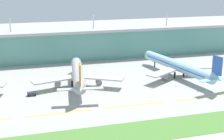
{
  "coord_description": "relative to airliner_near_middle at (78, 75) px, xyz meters",
  "views": [
    {
      "loc": [
        -52.71,
        -138.97,
        56.43
      ],
      "look_at": [
        -3.5,
        31.39,
        7.0
      ],
      "focal_mm": 53.8,
      "sensor_mm": 36.0,
      "label": 1
    }
  ],
  "objects": [
    {
      "name": "ground_plane",
      "position": [
        22.82,
        -29.35,
        -6.45
      ],
      "size": [
        600.0,
        600.0,
        0.0
      ],
      "primitive_type": "plane",
      "color": "#A8A59E"
    },
    {
      "name": "safety_cone_nose_front",
      "position": [
        49.96,
        -14.6,
        -6.1
      ],
      "size": [
        0.56,
        0.56,
        0.7
      ],
      "primitive_type": "cone",
      "color": "orange",
      "rests_on": "ground"
    },
    {
      "name": "taxiway_stripe_mid_west",
      "position": [
        -14.18,
        -34.06,
        -6.43
      ],
      "size": [
        28.0,
        0.7,
        0.04
      ],
      "primitive_type": "cube",
      "color": "yellow",
      "rests_on": "ground"
    },
    {
      "name": "pushback_tug",
      "position": [
        -24.66,
        -8.11,
        -5.35
      ],
      "size": [
        4.4,
        2.52,
        1.85
      ],
      "color": "#333842",
      "rests_on": "ground"
    },
    {
      "name": "airliner_near_middle",
      "position": [
        0.0,
        0.0,
        0.0
      ],
      "size": [
        48.3,
        61.42,
        18.9
      ],
      "color": "#ADB2BC",
      "rests_on": "ground"
    },
    {
      "name": "safety_cone_right_wingtip",
      "position": [
        56.21,
        -26.24,
        -6.1
      ],
      "size": [
        0.56,
        0.56,
        0.7
      ],
      "primitive_type": "cone",
      "color": "orange",
      "rests_on": "ground"
    },
    {
      "name": "terminal_building",
      "position": [
        22.82,
        66.68,
        4.46
      ],
      "size": [
        288.0,
        34.0,
        30.4
      ],
      "color": "#5B9E93",
      "rests_on": "ground"
    },
    {
      "name": "airliner_far_middle",
      "position": [
        58.99,
        1.31,
        0.01
      ],
      "size": [
        48.05,
        71.06,
        18.9
      ],
      "color": "#9ED1EA",
      "rests_on": "ground"
    },
    {
      "name": "taxiway_stripe_centre",
      "position": [
        19.82,
        -34.06,
        -6.43
      ],
      "size": [
        28.0,
        0.7,
        0.04
      ],
      "primitive_type": "cube",
      "color": "yellow",
      "rests_on": "ground"
    },
    {
      "name": "grass_verge",
      "position": [
        22.82,
        -60.31,
        -6.4
      ],
      "size": [
        300.0,
        18.0,
        0.1
      ],
      "primitive_type": "cube",
      "color": "#518438",
      "rests_on": "ground"
    },
    {
      "name": "safety_cone_left_wingtip",
      "position": [
        65.55,
        -15.85,
        -6.1
      ],
      "size": [
        0.56,
        0.56,
        0.7
      ],
      "primitive_type": "cone",
      "color": "orange",
      "rests_on": "ground"
    },
    {
      "name": "taxiway_stripe_mid_east",
      "position": [
        53.82,
        -34.06,
        -6.43
      ],
      "size": [
        28.0,
        0.7,
        0.04
      ],
      "primitive_type": "cube",
      "color": "yellow",
      "rests_on": "ground"
    }
  ]
}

